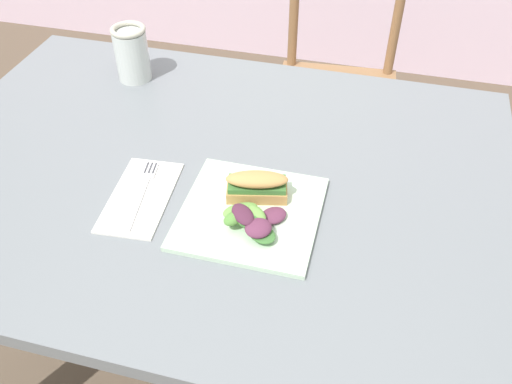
% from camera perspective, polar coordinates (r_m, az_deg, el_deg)
% --- Properties ---
extents(ground_plane, '(8.87, 8.87, 0.00)m').
position_cam_1_polar(ground_plane, '(1.71, -6.70, -14.32)').
color(ground_plane, brown).
extents(dining_table, '(1.19, 0.87, 0.74)m').
position_cam_1_polar(dining_table, '(1.16, -4.69, -2.43)').
color(dining_table, slate).
rests_on(dining_table, ground).
extents(chair_wooden_far, '(0.43, 0.43, 0.87)m').
position_cam_1_polar(chair_wooden_far, '(1.88, 8.39, 10.66)').
color(chair_wooden_far, '#8E6642').
rests_on(chair_wooden_far, ground).
extents(plate_lunch, '(0.24, 0.24, 0.01)m').
position_cam_1_polar(plate_lunch, '(0.97, -0.60, -2.20)').
color(plate_lunch, beige).
rests_on(plate_lunch, dining_table).
extents(sandwich_half_front, '(0.12, 0.07, 0.06)m').
position_cam_1_polar(sandwich_half_front, '(0.97, 0.10, 0.68)').
color(sandwich_half_front, tan).
rests_on(sandwich_half_front, plate_lunch).
extents(salad_mixed_greens, '(0.12, 0.11, 0.04)m').
position_cam_1_polar(salad_mixed_greens, '(0.92, -0.45, -2.83)').
color(salad_mixed_greens, '#602D47').
rests_on(salad_mixed_greens, plate_lunch).
extents(napkin_folded, '(0.12, 0.21, 0.00)m').
position_cam_1_polar(napkin_folded, '(1.03, -12.01, -0.46)').
color(napkin_folded, silver).
rests_on(napkin_folded, dining_table).
extents(fork_on_napkin, '(0.05, 0.19, 0.00)m').
position_cam_1_polar(fork_on_napkin, '(1.04, -11.79, 0.33)').
color(fork_on_napkin, silver).
rests_on(fork_on_napkin, napkin_folded).
extents(mason_jar_iced_tea, '(0.08, 0.08, 0.13)m').
position_cam_1_polar(mason_jar_iced_tea, '(1.35, -12.86, 13.75)').
color(mason_jar_iced_tea, gold).
rests_on(mason_jar_iced_tea, dining_table).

